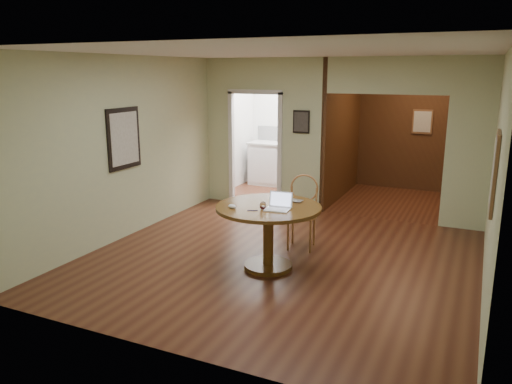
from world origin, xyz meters
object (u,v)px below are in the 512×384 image
at_px(open_laptop, 279,204).
at_px(closed_laptop, 289,201).
at_px(dining_table, 268,222).
at_px(chair, 303,207).

height_order(open_laptop, closed_laptop, open_laptop).
xyz_separation_m(dining_table, closed_laptop, (0.17, 0.28, 0.23)).
height_order(dining_table, chair, chair).
bearing_deg(closed_laptop, chair, 100.72).
relative_size(dining_table, chair, 1.27).
relative_size(open_laptop, closed_laptop, 0.99).
bearing_deg(dining_table, closed_laptop, 59.24).
relative_size(dining_table, open_laptop, 4.30).
height_order(dining_table, closed_laptop, closed_laptop).
relative_size(dining_table, closed_laptop, 4.27).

